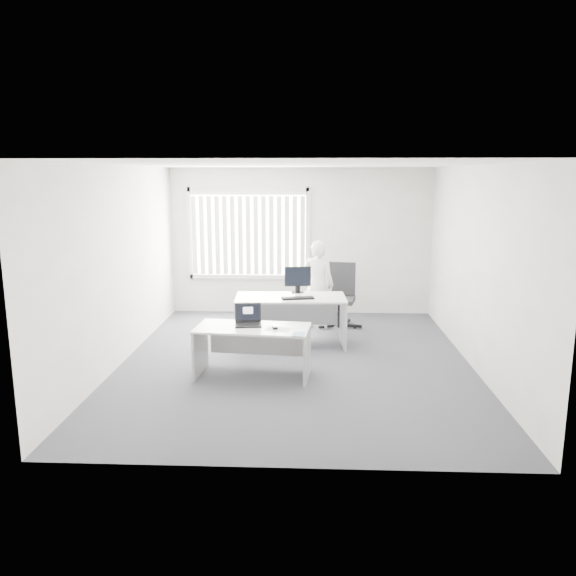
{
  "coord_description": "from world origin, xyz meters",
  "views": [
    {
      "loc": [
        0.24,
        -7.75,
        2.67
      ],
      "look_at": [
        -0.12,
        0.15,
        1.06
      ],
      "focal_mm": 35.0,
      "sensor_mm": 36.0,
      "label": 1
    }
  ],
  "objects_px": {
    "desk_near": "(253,341)",
    "office_chair": "(340,307)",
    "monitor": "(298,280)",
    "person": "(318,285)",
    "laptop": "(248,316)",
    "desk_far": "(291,310)"
  },
  "relations": [
    {
      "from": "desk_near",
      "to": "person",
      "type": "xyz_separation_m",
      "value": [
        0.88,
        2.47,
        0.29
      ]
    },
    {
      "from": "desk_near",
      "to": "office_chair",
      "type": "xyz_separation_m",
      "value": [
        1.28,
        2.57,
        -0.14
      ]
    },
    {
      "from": "laptop",
      "to": "person",
      "type": "bearing_deg",
      "value": 61.29
    },
    {
      "from": "person",
      "to": "office_chair",
      "type": "bearing_deg",
      "value": -152.06
    },
    {
      "from": "desk_near",
      "to": "person",
      "type": "distance_m",
      "value": 2.64
    },
    {
      "from": "desk_far",
      "to": "laptop",
      "type": "xyz_separation_m",
      "value": [
        -0.51,
        -1.39,
        0.26
      ]
    },
    {
      "from": "office_chair",
      "to": "monitor",
      "type": "xyz_separation_m",
      "value": [
        -0.73,
        -0.81,
        0.65
      ]
    },
    {
      "from": "person",
      "to": "laptop",
      "type": "distance_m",
      "value": 2.59
    },
    {
      "from": "laptop",
      "to": "desk_near",
      "type": "bearing_deg",
      "value": -49.96
    },
    {
      "from": "office_chair",
      "to": "monitor",
      "type": "relative_size",
      "value": 2.65
    },
    {
      "from": "desk_far",
      "to": "monitor",
      "type": "xyz_separation_m",
      "value": [
        0.1,
        0.31,
        0.43
      ]
    },
    {
      "from": "desk_far",
      "to": "desk_near",
      "type": "bearing_deg",
      "value": -110.11
    },
    {
      "from": "desk_near",
      "to": "monitor",
      "type": "height_order",
      "value": "monitor"
    },
    {
      "from": "office_chair",
      "to": "desk_near",
      "type": "bearing_deg",
      "value": -105.59
    },
    {
      "from": "office_chair",
      "to": "laptop",
      "type": "bearing_deg",
      "value": -107.25
    },
    {
      "from": "person",
      "to": "desk_near",
      "type": "bearing_deg",
      "value": 84.25
    },
    {
      "from": "desk_far",
      "to": "office_chair",
      "type": "distance_m",
      "value": 1.41
    },
    {
      "from": "desk_far",
      "to": "person",
      "type": "bearing_deg",
      "value": 63.92
    },
    {
      "from": "desk_near",
      "to": "office_chair",
      "type": "distance_m",
      "value": 2.87
    },
    {
      "from": "desk_near",
      "to": "monitor",
      "type": "bearing_deg",
      "value": 78.13
    },
    {
      "from": "desk_near",
      "to": "person",
      "type": "height_order",
      "value": "person"
    },
    {
      "from": "desk_near",
      "to": "laptop",
      "type": "bearing_deg",
      "value": 142.86
    }
  ]
}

